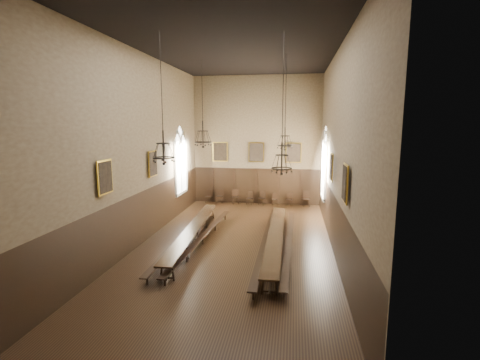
% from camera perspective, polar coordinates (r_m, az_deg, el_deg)
% --- Properties ---
extents(floor, '(9.00, 18.00, 0.02)m').
position_cam_1_polar(floor, '(16.70, -0.78, -10.72)').
color(floor, black).
rests_on(floor, ground).
extents(ceiling, '(9.00, 18.00, 0.02)m').
position_cam_1_polar(ceiling, '(16.05, -0.86, 21.17)').
color(ceiling, black).
rests_on(ceiling, ground).
extents(wall_back, '(9.00, 0.02, 9.00)m').
position_cam_1_polar(wall_back, '(24.66, 2.73, 6.45)').
color(wall_back, '#7A684B').
rests_on(wall_back, ground).
extents(wall_front, '(9.00, 0.02, 9.00)m').
position_cam_1_polar(wall_front, '(7.09, -13.20, -0.66)').
color(wall_front, '#7A684B').
rests_on(wall_front, ground).
extents(wall_left, '(0.02, 18.00, 9.00)m').
position_cam_1_polar(wall_left, '(17.09, -15.95, 4.89)').
color(wall_left, '#7A684B').
rests_on(wall_left, ground).
extents(wall_right, '(0.02, 18.00, 9.00)m').
position_cam_1_polar(wall_right, '(15.63, 15.75, 4.52)').
color(wall_right, '#7A684B').
rests_on(wall_right, ground).
extents(wainscot_panelling, '(9.00, 18.00, 2.50)m').
position_cam_1_polar(wainscot_panelling, '(16.32, -0.79, -6.56)').
color(wainscot_panelling, black).
rests_on(wainscot_panelling, floor).
extents(table_left, '(1.23, 9.50, 0.74)m').
position_cam_1_polar(table_left, '(17.22, -7.62, -8.85)').
color(table_left, black).
rests_on(table_left, floor).
extents(table_right, '(0.76, 9.74, 0.76)m').
position_cam_1_polar(table_right, '(16.23, 5.86, -9.92)').
color(table_right, black).
rests_on(table_right, floor).
extents(bench_left_outer, '(0.58, 9.20, 0.41)m').
position_cam_1_polar(bench_left_outer, '(16.98, -9.62, -9.54)').
color(bench_left_outer, black).
rests_on(bench_left_outer, floor).
extents(bench_left_inner, '(0.74, 9.56, 0.43)m').
position_cam_1_polar(bench_left_inner, '(16.86, -6.12, -9.56)').
color(bench_left_inner, black).
rests_on(bench_left_inner, floor).
extents(bench_right_inner, '(0.39, 10.69, 0.48)m').
position_cam_1_polar(bench_right_inner, '(16.40, 4.37, -9.96)').
color(bench_right_inner, black).
rests_on(bench_right_inner, floor).
extents(bench_right_outer, '(0.49, 10.09, 0.45)m').
position_cam_1_polar(bench_right_outer, '(16.25, 8.04, -10.27)').
color(bench_right_outer, black).
rests_on(bench_right_outer, floor).
extents(chair_0, '(0.51, 0.51, 0.96)m').
position_cam_1_polar(chair_0, '(25.37, -5.14, -3.10)').
color(chair_0, black).
rests_on(chair_0, floor).
extents(chair_1, '(0.48, 0.48, 1.03)m').
position_cam_1_polar(chair_1, '(25.21, -3.36, -3.11)').
color(chair_1, black).
rests_on(chair_1, floor).
extents(chair_2, '(0.57, 0.57, 1.03)m').
position_cam_1_polar(chair_2, '(24.97, -0.72, -3.21)').
color(chair_2, black).
rests_on(chair_2, floor).
extents(chair_3, '(0.51, 0.51, 0.94)m').
position_cam_1_polar(chair_3, '(24.76, 1.63, -3.39)').
color(chair_3, black).
rests_on(chair_3, floor).
extents(chair_4, '(0.54, 0.54, 0.97)m').
position_cam_1_polar(chair_4, '(24.73, 3.60, -3.40)').
color(chair_4, black).
rests_on(chair_4, floor).
extents(chair_5, '(0.43, 0.43, 0.86)m').
position_cam_1_polar(chair_5, '(24.62, 5.75, -3.56)').
color(chair_5, black).
rests_on(chair_5, floor).
extents(chair_6, '(0.49, 0.49, 0.91)m').
position_cam_1_polar(chair_6, '(24.62, 8.08, -3.57)').
color(chair_6, black).
rests_on(chair_6, floor).
extents(chair_7, '(0.54, 0.54, 1.04)m').
position_cam_1_polar(chair_7, '(24.69, 10.80, -3.52)').
color(chair_7, black).
rests_on(chair_7, floor).
extents(chandelier_back_left, '(0.92, 0.92, 4.45)m').
position_cam_1_polar(chandelier_back_left, '(18.78, -6.11, 7.04)').
color(chandelier_back_left, black).
rests_on(chandelier_back_left, ceiling).
extents(chandelier_back_right, '(0.75, 0.75, 4.53)m').
position_cam_1_polar(chandelier_back_right, '(17.64, 7.38, 6.73)').
color(chandelier_back_right, black).
rests_on(chandelier_back_right, ceiling).
extents(chandelier_front_left, '(0.84, 0.84, 4.73)m').
position_cam_1_polar(chandelier_front_left, '(13.47, -12.44, 4.94)').
color(chandelier_front_left, black).
rests_on(chandelier_front_left, ceiling).
extents(chandelier_front_right, '(0.79, 0.79, 5.15)m').
position_cam_1_polar(chandelier_front_right, '(13.36, 6.87, 3.49)').
color(chandelier_front_right, black).
rests_on(chandelier_front_right, ceiling).
extents(portrait_back_0, '(1.10, 0.12, 1.40)m').
position_cam_1_polar(portrait_back_0, '(24.99, -3.27, 4.65)').
color(portrait_back_0, gold).
rests_on(portrait_back_0, wall_back).
extents(portrait_back_1, '(1.10, 0.12, 1.40)m').
position_cam_1_polar(portrait_back_1, '(24.58, 2.69, 4.57)').
color(portrait_back_1, gold).
rests_on(portrait_back_1, wall_back).
extents(portrait_back_2, '(1.10, 0.12, 1.40)m').
position_cam_1_polar(portrait_back_2, '(24.44, 8.78, 4.45)').
color(portrait_back_2, gold).
rests_on(portrait_back_2, wall_back).
extents(portrait_left_0, '(0.12, 1.00, 1.30)m').
position_cam_1_polar(portrait_left_0, '(18.02, -14.14, 2.61)').
color(portrait_left_0, gold).
rests_on(portrait_left_0, wall_left).
extents(portrait_left_1, '(0.12, 1.00, 1.30)m').
position_cam_1_polar(portrait_left_1, '(14.03, -21.29, 0.44)').
color(portrait_left_1, gold).
rests_on(portrait_left_1, wall_left).
extents(portrait_right_0, '(0.12, 1.00, 1.30)m').
position_cam_1_polar(portrait_right_0, '(16.69, 14.79, 2.08)').
color(portrait_right_0, gold).
rests_on(portrait_right_0, wall_right).
extents(portrait_right_1, '(0.12, 1.00, 1.30)m').
position_cam_1_polar(portrait_right_1, '(12.26, 16.88, -0.51)').
color(portrait_right_1, gold).
rests_on(portrait_right_1, wall_right).
extents(window_right, '(0.20, 2.20, 4.60)m').
position_cam_1_polar(window_right, '(21.18, 13.68, 2.76)').
color(window_right, white).
rests_on(window_right, wall_right).
extents(window_left, '(0.20, 2.20, 4.60)m').
position_cam_1_polar(window_left, '(22.26, -9.72, 3.19)').
color(window_left, white).
rests_on(window_left, wall_left).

